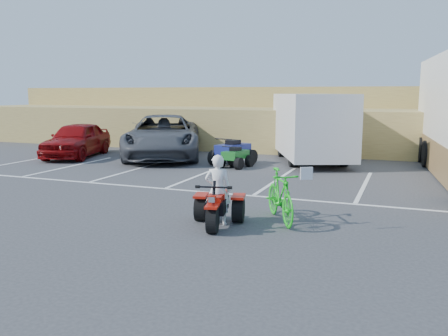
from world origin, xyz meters
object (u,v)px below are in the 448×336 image
(rider, at_px, (218,190))
(quad_atv_blue, at_px, (233,164))
(green_dirt_bike, at_px, (280,196))
(cargo_trailer, at_px, (311,125))
(red_trike_atv, at_px, (217,226))
(grey_pickup, at_px, (163,136))
(quad_atv_green, at_px, (235,167))
(red_car, at_px, (77,140))

(rider, relative_size, quad_atv_blue, 0.91)
(rider, distance_m, green_dirt_bike, 1.39)
(cargo_trailer, bearing_deg, red_trike_atv, -112.49)
(green_dirt_bike, distance_m, cargo_trailer, 9.54)
(red_trike_atv, height_order, cargo_trailer, cargo_trailer)
(grey_pickup, bearing_deg, green_dirt_bike, -72.90)
(red_trike_atv, relative_size, quad_atv_green, 1.13)
(grey_pickup, relative_size, quad_atv_green, 5.10)
(red_trike_atv, distance_m, red_car, 12.69)
(red_trike_atv, xyz_separation_m, quad_atv_blue, (-2.69, 8.32, 0.00))
(green_dirt_bike, bearing_deg, quad_atv_blue, 86.80)
(rider, distance_m, red_car, 12.55)
(red_trike_atv, bearing_deg, red_car, 128.14)
(cargo_trailer, relative_size, quad_atv_green, 4.87)
(quad_atv_blue, height_order, quad_atv_green, quad_atv_blue)
(red_car, bearing_deg, quad_atv_blue, -12.04)
(green_dirt_bike, height_order, quad_atv_blue, green_dirt_bike)
(red_trike_atv, relative_size, cargo_trailer, 0.23)
(green_dirt_bike, distance_m, quad_atv_green, 7.68)
(grey_pickup, distance_m, quad_atv_blue, 3.76)
(cargo_trailer, bearing_deg, grey_pickup, 167.39)
(red_trike_atv, relative_size, grey_pickup, 0.22)
(green_dirt_bike, xyz_separation_m, quad_atv_green, (-3.49, 6.81, -0.57))
(rider, bearing_deg, red_trike_atv, 90.00)
(cargo_trailer, xyz_separation_m, quad_atv_green, (-2.32, -2.61, -1.48))
(green_dirt_bike, bearing_deg, cargo_trailer, 66.69)
(red_trike_atv, bearing_deg, cargo_trailer, 77.35)
(quad_atv_blue, distance_m, quad_atv_green, 0.72)
(green_dirt_bike, relative_size, grey_pickup, 0.29)
(red_car, height_order, quad_atv_blue, red_car)
(red_trike_atv, xyz_separation_m, green_dirt_bike, (1.13, 0.87, 0.57))
(green_dirt_bike, xyz_separation_m, red_car, (-10.97, 7.10, 0.19))
(rider, relative_size, red_car, 0.34)
(red_trike_atv, height_order, grey_pickup, grey_pickup)
(cargo_trailer, bearing_deg, quad_atv_green, -154.32)
(red_trike_atv, relative_size, green_dirt_bike, 0.77)
(grey_pickup, relative_size, quad_atv_blue, 4.01)
(red_car, distance_m, cargo_trailer, 10.10)
(red_car, xyz_separation_m, quad_atv_green, (7.48, -0.28, -0.76))
(grey_pickup, xyz_separation_m, cargo_trailer, (6.19, 1.10, 0.56))
(grey_pickup, height_order, red_car, grey_pickup)
(grey_pickup, bearing_deg, quad_atv_green, -45.71)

